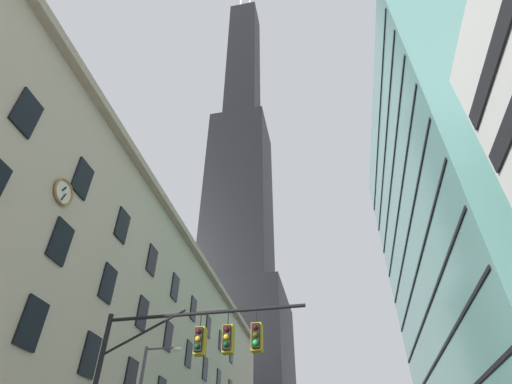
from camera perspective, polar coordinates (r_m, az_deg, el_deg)
station_building at (r=41.23m, az=-18.51°, el=-23.01°), size 12.76×57.92×22.85m
dark_skyscraper at (r=105.00m, az=-2.58°, el=-6.33°), size 23.67×23.67×198.28m
glass_office_midrise at (r=47.62m, az=32.50°, el=-6.19°), size 18.97×35.71×44.95m
traffic_signal_mast at (r=16.33m, az=-10.12°, el=-22.96°), size 8.29×0.63×7.95m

